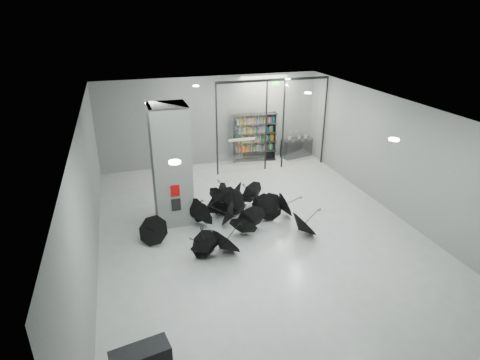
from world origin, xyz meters
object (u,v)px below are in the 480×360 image
object	(u,v)px
column	(171,165)
shop_counter	(296,148)
umbrella_cluster	(234,216)
bookshelf	(255,137)
bench	(141,357)

from	to	relation	value
column	shop_counter	distance (m)	8.24
column	umbrella_cluster	world-z (taller)	column
bookshelf	shop_counter	xyz separation A→B (m)	(2.12, -0.12, -0.68)
bench	umbrella_cluster	bearing A→B (deg)	45.25
shop_counter	bench	bearing A→B (deg)	-140.95
bookshelf	umbrella_cluster	world-z (taller)	bookshelf
umbrella_cluster	shop_counter	bearing A→B (deg)	49.26
bench	shop_counter	size ratio (longest dim) A/B	0.80
bookshelf	shop_counter	size ratio (longest dim) A/B	1.51
bench	umbrella_cluster	distance (m)	6.08
bench	bookshelf	xyz separation A→B (m)	(6.09, 10.71, 0.93)
bench	bookshelf	size ratio (longest dim) A/B	0.53
column	bench	bearing A→B (deg)	-104.86
column	bookshelf	world-z (taller)	column
bench	column	bearing A→B (deg)	64.66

